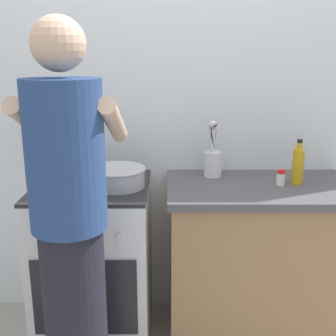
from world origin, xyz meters
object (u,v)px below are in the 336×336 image
spice_bottle (282,178)px  person (72,236)px  stove_range (96,262)px  utensil_crock (214,159)px  pot (63,177)px  mixing_bowl (118,176)px  oil_bottle (299,166)px

spice_bottle → person: 1.12m
stove_range → utensil_crock: bearing=14.4°
pot → utensil_crock: (0.79, 0.20, 0.05)m
pot → person: 0.55m
mixing_bowl → pot: bearing=-179.6°
pot → spice_bottle: (1.13, 0.03, -0.01)m
stove_range → spice_bottle: 1.11m
stove_range → pot: size_ratio=3.70×
oil_bottle → utensil_crock: bearing=161.4°
mixing_bowl → oil_bottle: 0.95m
pot → oil_bottle: 1.23m
spice_bottle → person: bearing=-150.8°
pot → oil_bottle: oil_bottle is taller
utensil_crock → pot: bearing=-166.1°
mixing_bowl → utensil_crock: 0.55m
pot → person: (0.15, -0.52, -0.09)m
utensil_crock → oil_bottle: bearing=-18.6°
stove_range → spice_bottle: bearing=-0.1°
stove_range → person: bearing=-88.5°
pot → stove_range: bearing=11.5°
utensil_crock → spice_bottle: size_ratio=3.94×
pot → mixing_bowl: bearing=0.4°
stove_range → oil_bottle: oil_bottle is taller
utensil_crock → oil_bottle: utensil_crock is taller
mixing_bowl → utensil_crock: (0.51, 0.19, 0.04)m
utensil_crock → person: person is taller
pot → utensil_crock: size_ratio=0.75×
mixing_bowl → utensil_crock: utensil_crock is taller
stove_range → person: (0.01, -0.55, 0.41)m
spice_bottle → person: size_ratio=0.05×
stove_range → person: person is taller
spice_bottle → person: (-0.98, -0.55, -0.08)m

